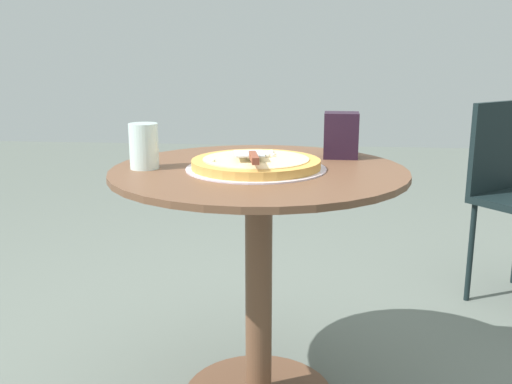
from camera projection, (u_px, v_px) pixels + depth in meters
name	position (u px, v px, depth m)	size (l,w,h in m)	color
patio_table	(259.00, 241.00, 1.69)	(0.84, 0.84, 0.73)	brown
pizza_on_tray	(256.00, 164.00, 1.63)	(0.40, 0.40, 0.05)	silver
pizza_server	(251.00, 156.00, 1.55)	(0.10, 0.22, 0.02)	silver
drinking_cup	(144.00, 146.00, 1.63)	(0.08, 0.08, 0.13)	silver
napkin_dispenser	(341.00, 135.00, 1.79)	(0.10, 0.09, 0.14)	black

